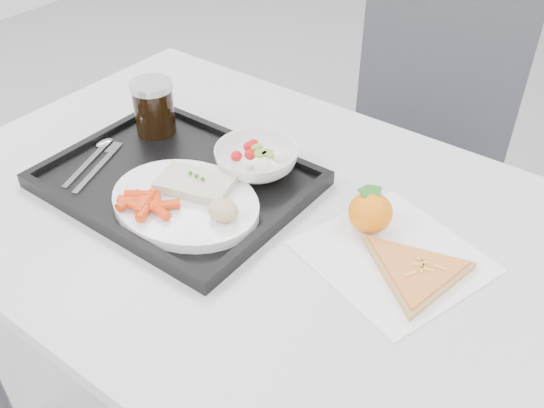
% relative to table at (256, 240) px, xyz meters
% --- Properties ---
extents(table, '(1.20, 0.80, 0.75)m').
position_rel_table_xyz_m(table, '(0.00, 0.00, 0.00)').
color(table, '#A5A4A7').
rests_on(table, ground).
extents(chair, '(0.52, 0.53, 0.93)m').
position_rel_table_xyz_m(chair, '(-0.01, 0.68, -0.15)').
color(chair, '#3C3D43').
rests_on(chair, ground).
extents(tray, '(0.45, 0.35, 0.03)m').
position_rel_table_xyz_m(tray, '(-0.16, -0.03, 0.08)').
color(tray, black).
rests_on(tray, table).
extents(dinner_plate, '(0.27, 0.27, 0.02)m').
position_rel_table_xyz_m(dinner_plate, '(-0.09, -0.08, 0.09)').
color(dinner_plate, white).
rests_on(dinner_plate, tray).
extents(fish_fillet, '(0.14, 0.11, 0.02)m').
position_rel_table_xyz_m(fish_fillet, '(-0.10, -0.04, 0.11)').
color(fish_fillet, beige).
rests_on(fish_fillet, dinner_plate).
extents(bread_roll, '(0.05, 0.05, 0.03)m').
position_rel_table_xyz_m(bread_roll, '(-0.00, -0.08, 0.12)').
color(bread_roll, tan).
rests_on(bread_roll, dinner_plate).
extents(salad_bowl, '(0.15, 0.15, 0.05)m').
position_rel_table_xyz_m(salad_bowl, '(-0.06, 0.08, 0.11)').
color(salad_bowl, white).
rests_on(salad_bowl, tray).
extents(cola_glass, '(0.08, 0.08, 0.11)m').
position_rel_table_xyz_m(cola_glass, '(-0.31, 0.07, 0.14)').
color(cola_glass, black).
rests_on(cola_glass, tray).
extents(cutlery, '(0.11, 0.17, 0.01)m').
position_rel_table_xyz_m(cutlery, '(-0.32, -0.07, 0.08)').
color(cutlery, silver).
rests_on(cutlery, tray).
extents(napkin, '(0.31, 0.30, 0.00)m').
position_rel_table_xyz_m(napkin, '(0.24, 0.04, 0.07)').
color(napkin, white).
rests_on(napkin, table).
extents(tangerine, '(0.08, 0.08, 0.07)m').
position_rel_table_xyz_m(tangerine, '(0.18, 0.07, 0.10)').
color(tangerine, orange).
rests_on(tangerine, napkin).
extents(pizza_slice, '(0.25, 0.25, 0.02)m').
position_rel_table_xyz_m(pizza_slice, '(0.29, 0.02, 0.08)').
color(pizza_slice, tan).
rests_on(pizza_slice, napkin).
extents(carrot_pile, '(0.10, 0.08, 0.02)m').
position_rel_table_xyz_m(carrot_pile, '(-0.12, -0.13, 0.11)').
color(carrot_pile, red).
rests_on(carrot_pile, dinner_plate).
extents(salad_contents, '(0.09, 0.08, 0.02)m').
position_rel_table_xyz_m(salad_contents, '(-0.05, 0.08, 0.12)').
color(salad_contents, red).
rests_on(salad_contents, salad_bowl).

